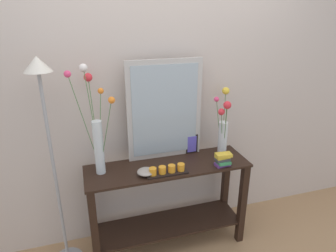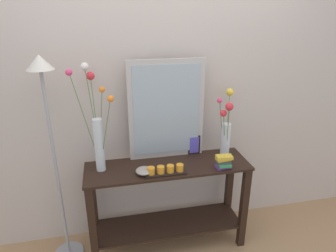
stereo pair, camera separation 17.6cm
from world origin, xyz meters
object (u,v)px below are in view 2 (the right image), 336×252
object	(u,v)px
tall_vase_left	(97,129)
console_table	(168,198)
mirror_leaning	(167,110)
decorative_bowl	(144,171)
candle_tray	(166,170)
floor_lamp	(50,131)
picture_frame_small	(194,145)
book_stack	(224,162)
vase_right	(226,129)

from	to	relation	value
tall_vase_left	console_table	bearing A→B (deg)	-6.47
tall_vase_left	mirror_leaning	bearing A→B (deg)	10.68
tall_vase_left	decorative_bowl	xyz separation A→B (m)	(0.32, -0.15, -0.31)
candle_tray	floor_lamp	bearing A→B (deg)	168.00
picture_frame_small	console_table	bearing A→B (deg)	-149.42
mirror_leaning	decorative_bowl	xyz separation A→B (m)	(-0.23, -0.26, -0.38)
decorative_bowl	book_stack	world-z (taller)	book_stack
picture_frame_small	decorative_bowl	bearing A→B (deg)	-151.90
decorative_bowl	tall_vase_left	bearing A→B (deg)	154.64
mirror_leaning	vase_right	size ratio (longest dim) A/B	1.47
book_stack	floor_lamp	world-z (taller)	floor_lamp
vase_right	picture_frame_small	xyz separation A→B (m)	(-0.24, 0.09, -0.16)
console_table	decorative_bowl	bearing A→B (deg)	-155.27
vase_right	console_table	bearing A→B (deg)	-172.60
candle_tray	decorative_bowl	bearing A→B (deg)	169.11
picture_frame_small	book_stack	size ratio (longest dim) A/B	1.28
console_table	floor_lamp	xyz separation A→B (m)	(-0.85, 0.05, 0.66)
book_stack	mirror_leaning	bearing A→B (deg)	143.01
console_table	picture_frame_small	bearing A→B (deg)	30.58
candle_tray	tall_vase_left	bearing A→B (deg)	159.11
mirror_leaning	floor_lamp	size ratio (longest dim) A/B	0.49
vase_right	candle_tray	distance (m)	0.62
book_stack	candle_tray	bearing A→B (deg)	179.10
floor_lamp	book_stack	bearing A→B (deg)	-8.02
console_table	mirror_leaning	world-z (taller)	mirror_leaning
tall_vase_left	picture_frame_small	distance (m)	0.83
console_table	mirror_leaning	distance (m)	0.73
console_table	decorative_bowl	distance (m)	0.40
vase_right	picture_frame_small	bearing A→B (deg)	159.78
candle_tray	book_stack	bearing A→B (deg)	-0.90
tall_vase_left	decorative_bowl	world-z (taller)	tall_vase_left
console_table	floor_lamp	world-z (taller)	floor_lamp
console_table	mirror_leaning	xyz separation A→B (m)	(0.02, 0.16, 0.71)
mirror_leaning	book_stack	world-z (taller)	mirror_leaning
vase_right	book_stack	bearing A→B (deg)	-114.03
mirror_leaning	tall_vase_left	distance (m)	0.57
console_table	decorative_bowl	xyz separation A→B (m)	(-0.20, -0.09, 0.33)
vase_right	book_stack	size ratio (longest dim) A/B	4.22
vase_right	mirror_leaning	bearing A→B (deg)	168.40
console_table	vase_right	distance (m)	0.75
candle_tray	book_stack	world-z (taller)	book_stack
mirror_leaning	book_stack	xyz separation A→B (m)	(0.39, -0.30, -0.35)
decorative_bowl	mirror_leaning	bearing A→B (deg)	48.55
picture_frame_small	decorative_bowl	world-z (taller)	picture_frame_small
mirror_leaning	tall_vase_left	size ratio (longest dim) A/B	1.00
console_table	picture_frame_small	distance (m)	0.49
mirror_leaning	floor_lamp	distance (m)	0.89
vase_right	candle_tray	bearing A→B (deg)	-160.96
picture_frame_small	book_stack	distance (m)	0.33
vase_right	decorative_bowl	bearing A→B (deg)	-167.31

